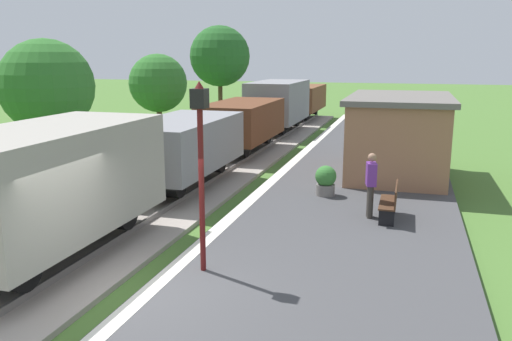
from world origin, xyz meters
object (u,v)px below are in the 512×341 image
Objects in this scene: bench_down_platform at (400,138)px; potted_planter at (326,180)px; station_hut at (398,135)px; bench_near_hut at (391,202)px; tree_field_left at (158,83)px; lamp_post_near at (201,143)px; person_waiting at (371,183)px; freight_train at (240,122)px; tree_trackside_far at (47,86)px; tree_field_distant at (220,56)px.

potted_planter reaches higher than bench_down_platform.
station_hut is 5.35m from bench_down_platform.
bench_near_hut is 0.33× the size of tree_field_left.
potted_planter is at bearing 77.25° from lamp_post_near.
bench_near_hut is at bearing -43.20° from tree_field_left.
bench_near_hut is 0.70m from person_waiting.
freight_train reaches higher than bench_down_platform.
tree_field_distant reaches higher than tree_trackside_far.
lamp_post_near is (-3.42, -4.44, 2.08)m from bench_near_hut.
station_hut is 12.95m from tree_trackside_far.
tree_field_left is (-12.29, 11.54, 2.26)m from bench_near_hut.
bench_down_platform is 15.89m from lamp_post_near.
freight_train is 19.06× the size of person_waiting.
potted_planter is 14.30m from tree_field_left.
bench_near_hut is 1.00× the size of bench_down_platform.
tree_field_left is 0.72× the size of tree_field_distant.
station_hut reaches higher than potted_planter.
tree_trackside_far is at bearing -92.06° from tree_field_left.
tree_field_distant is at bearing 131.85° from station_hut.
lamp_post_near is 11.91m from tree_trackside_far.
potted_planter is at bearing 136.37° from bench_near_hut.
lamp_post_near is (-3.41, -10.11, 1.15)m from station_hut.
lamp_post_near is 0.59× the size of tree_field_distant.
person_waiting is 0.34× the size of tree_trackside_far.
tree_field_distant is (-11.37, 7.43, 3.62)m from bench_down_platform.
station_hut is 3.87× the size of bench_near_hut.
tree_field_distant is (1.22, 15.23, 1.05)m from tree_trackside_far.
freight_train is at bearing 158.06° from station_hut.
station_hut is at bearing -107.05° from person_waiting.
station_hut is 0.93× the size of tree_field_distant.
tree_field_left is (0.30, 8.41, -0.30)m from tree_trackside_far.
person_waiting is 5.54m from lamp_post_near.
freight_train is 5.62× the size of station_hut.
bench_near_hut is at bearing -43.63° from potted_planter.
freight_train reaches higher than person_waiting.
lamp_post_near is at bearing -102.53° from bench_down_platform.
tree_field_left is (-12.29, 5.87, 1.33)m from station_hut.
person_waiting is 0.27× the size of tree_field_distant.
freight_train is at bearing 42.35° from tree_trackside_far.
tree_field_distant is at bearing 82.29° from tree_field_left.
lamp_post_near is at bearing -70.77° from tree_field_distant.
tree_field_left is at bearing 87.94° from tree_trackside_far.
freight_train is at bearing -29.70° from tree_field_left.
station_hut is at bearing 90.04° from bench_near_hut.
lamp_post_near is (3.39, -12.85, 1.28)m from freight_train.
person_waiting is at bearing -44.44° from tree_field_left.
freight_train is 35.59× the size of potted_planter.
tree_field_distant reaches higher than bench_near_hut.
tree_trackside_far reaches higher than bench_near_hut.
person_waiting reaches higher than bench_near_hut.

